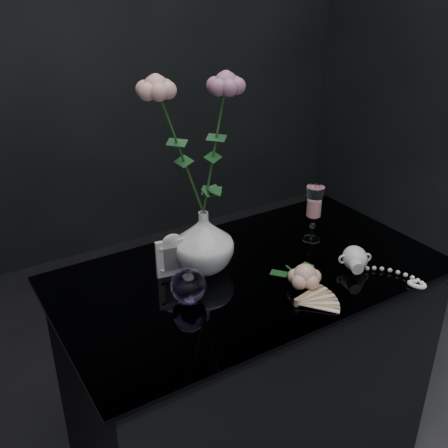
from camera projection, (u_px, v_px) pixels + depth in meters
table at (248, 378)px, 1.59m from camera, size 1.05×0.58×0.76m
vase at (204, 241)px, 1.40m from camera, size 0.17×0.17×0.17m
wine_glass at (313, 214)px, 1.55m from camera, size 0.07×0.07×0.17m
picture_frame at (172, 255)px, 1.38m from camera, size 0.10×0.08×0.12m
paperweight at (188, 286)px, 1.28m from camera, size 0.11×0.11×0.09m
paper_fan at (297, 302)px, 1.28m from camera, size 0.26×0.23×0.02m
loose_rose at (305, 276)px, 1.34m from camera, size 0.19×0.22×0.06m
pearl_jar at (355, 257)px, 1.42m from camera, size 0.31×0.31×0.07m
roses at (195, 139)px, 1.26m from camera, size 0.26×0.10×0.41m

